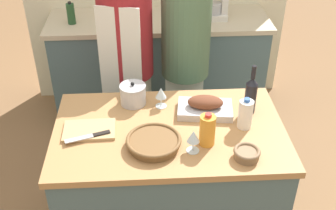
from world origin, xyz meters
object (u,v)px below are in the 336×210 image
wicker_basket (154,142)px  stock_pot (133,94)px  cutting_board (89,131)px  wine_bottle_green (251,94)px  roasting_pan (205,107)px  milk_jug (245,114)px  knife_chef (89,136)px  condiment_bottle_tall (71,14)px  person_cook_aproned (127,59)px  wine_glass_right (193,137)px  condiment_bottle_short (185,12)px  wine_glass_left (161,94)px  stand_mixer (217,6)px  person_cook_guest (185,59)px  juice_jug (207,130)px  mixing_bowl (247,153)px

wicker_basket → stock_pot: (-0.11, 0.43, 0.03)m
cutting_board → wine_bottle_green: wine_bottle_green is taller
roasting_pan → milk_jug: 0.26m
knife_chef → roasting_pan: bearing=18.1°
stock_pot → wine_bottle_green: wine_bottle_green is taller
condiment_bottle_tall → person_cook_aproned: size_ratio=0.11×
wine_glass_right → condiment_bottle_short: size_ratio=0.67×
cutting_board → person_cook_aproned: (0.20, 0.80, 0.03)m
wine_glass_left → stand_mixer: (0.53, 1.22, 0.08)m
condiment_bottle_short → person_cook_guest: person_cook_guest is taller
juice_jug → wine_bottle_green: 0.41m
stand_mixer → juice_jug: bearing=-100.5°
roasting_pan → wine_glass_left: (-0.26, 0.08, 0.05)m
mixing_bowl → wine_glass_right: bearing=165.0°
wicker_basket → condiment_bottle_tall: condiment_bottle_tall is taller
mixing_bowl → wine_bottle_green: (0.10, 0.41, 0.09)m
wicker_basket → wine_glass_right: size_ratio=2.29×
milk_jug → knife_chef: size_ratio=0.77×
milk_jug → person_cook_guest: person_cook_guest is taller
roasting_pan → stock_pot: bearing=163.5°
milk_jug → stand_mixer: 1.46m
wine_bottle_green → knife_chef: bearing=-167.2°
wicker_basket → wine_bottle_green: bearing=26.7°
mixing_bowl → person_cook_aproned: size_ratio=0.08×
milk_jug → condiment_bottle_tall: (-1.16, 1.44, 0.05)m
stand_mixer → person_cook_aproned: 1.00m
stand_mixer → wine_bottle_green: bearing=-90.1°
wicker_basket → person_cook_guest: (0.26, 0.96, -0.02)m
wine_glass_right → knife_chef: bearing=166.9°
stock_pot → milk_jug: size_ratio=0.84×
wicker_basket → person_cook_aproned: person_cook_aproned is taller
milk_jug → mixing_bowl: bearing=-99.3°
wine_glass_left → condiment_bottle_tall: bearing=119.9°
wicker_basket → person_cook_guest: size_ratio=0.19×
person_cook_guest → knife_chef: bearing=-117.4°
roasting_pan → condiment_bottle_short: (-0.00, 1.26, 0.10)m
condiment_bottle_short → person_cook_guest: (-0.05, -0.59, -0.13)m
roasting_pan → condiment_bottle_tall: size_ratio=1.83×
mixing_bowl → condiment_bottle_tall: size_ratio=0.75×
juice_jug → wine_glass_left: 0.44m
milk_jug → condiment_bottle_tall: bearing=128.8°
knife_chef → person_cook_guest: (0.61, 0.88, -0.01)m
wicker_basket → juice_jug: 0.29m
knife_chef → wine_glass_left: bearing=36.5°
knife_chef → person_cook_guest: 1.07m
stock_pot → condiment_bottle_short: (0.43, 1.13, 0.08)m
wine_glass_right → person_cook_aproned: person_cook_aproned is taller
cutting_board → person_cook_aproned: person_cook_aproned is taller
wine_glass_left → person_cook_guest: (0.20, 0.58, -0.08)m
wine_glass_left → person_cook_aproned: bearing=111.2°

